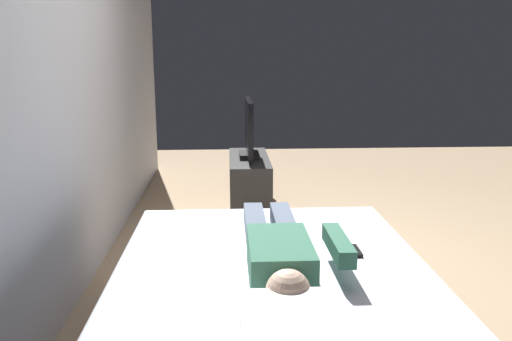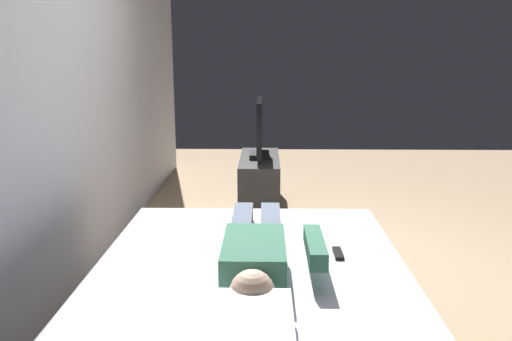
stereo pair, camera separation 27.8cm
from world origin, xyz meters
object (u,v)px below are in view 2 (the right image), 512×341
(pillow, at_px, (244,336))
(person, at_px, (258,250))
(bed, at_px, (250,322))
(tv, at_px, (260,130))
(tv_stand, at_px, (260,181))
(remote, at_px, (338,253))

(pillow, xyz_separation_m, person, (0.72, -0.04, 0.02))
(pillow, height_order, person, person)
(bed, bearing_deg, tv, -0.18)
(tv_stand, bearing_deg, tv, 0.00)
(tv_stand, bearing_deg, remote, -170.96)
(person, bearing_deg, pillow, 177.15)
(tv, bearing_deg, remote, -170.96)
(bed, xyz_separation_m, tv, (2.89, -0.01, 0.52))
(pillow, height_order, tv_stand, pillow)
(person, xyz_separation_m, tv, (2.86, 0.03, 0.16))
(pillow, bearing_deg, remote, -26.78)
(bed, bearing_deg, tv_stand, -0.18)
(remote, bearing_deg, bed, 112.22)
(tv, bearing_deg, bed, 179.82)
(tv, bearing_deg, tv_stand, 0.00)
(pillow, relative_size, tv_stand, 0.44)
(tv_stand, bearing_deg, person, -179.46)
(person, distance_m, tv_stand, 2.89)
(person, distance_m, tv, 2.87)
(tv_stand, relative_size, tv, 1.25)
(pillow, xyz_separation_m, remote, (0.87, -0.44, -0.05))
(pillow, height_order, tv, tv)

